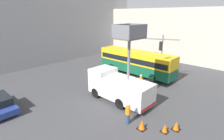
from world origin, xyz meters
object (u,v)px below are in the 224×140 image
utility_truck (119,85)px  traffic_light_pole (161,51)px  traffic_cone_near_truck (176,126)px  road_worker_directing (141,83)px  traffic_cone_mid_road (165,128)px  city_bus (136,61)px  road_worker_near_truck (128,113)px  traffic_cone_far_side (142,125)px

utility_truck → traffic_light_pole: 7.49m
traffic_light_pole → traffic_cone_near_truck: bearing=-143.8°
traffic_light_pole → road_worker_directing: (-3.72, 0.18, -2.92)m
traffic_light_pole → road_worker_directing: 4.74m
traffic_light_pole → road_worker_directing: size_ratio=3.05×
traffic_light_pole → traffic_cone_mid_road: size_ratio=9.28×
city_bus → traffic_light_pole: size_ratio=1.95×
utility_truck → traffic_light_pole: (7.14, -0.36, 2.21)m
road_worker_near_truck → traffic_cone_near_truck: size_ratio=2.76×
road_worker_directing → traffic_cone_mid_road: (-4.71, -5.30, -0.64)m
road_worker_directing → traffic_cone_near_truck: (-3.92, -5.78, -0.61)m
traffic_cone_near_truck → traffic_cone_mid_road: bearing=149.1°
traffic_cone_far_side → city_bus: bearing=38.1°
city_bus → road_worker_near_truck: bearing=135.1°
traffic_light_pole → traffic_cone_far_side: (-9.27, -3.74, -3.50)m
city_bus → road_worker_near_truck: 11.65m
traffic_cone_near_truck → traffic_cone_far_side: traffic_cone_far_side is taller
city_bus → traffic_light_pole: 4.22m
city_bus → traffic_cone_mid_road: bearing=147.6°
city_bus → traffic_cone_far_side: (-9.54, -7.48, -1.57)m
road_worker_directing → road_worker_near_truck: bearing=-25.8°
traffic_light_pole → road_worker_near_truck: size_ratio=3.13×
city_bus → traffic_light_pole: traffic_light_pole is taller
city_bus → road_worker_directing: (-4.00, -3.56, -0.99)m
road_worker_near_truck → road_worker_directing: bearing=143.9°
utility_truck → traffic_cone_near_truck: utility_truck is taller
traffic_cone_far_side → traffic_cone_near_truck: bearing=-48.7°
traffic_light_pole → road_worker_directing: traffic_light_pole is taller
traffic_cone_mid_road → traffic_cone_far_side: bearing=121.1°
utility_truck → traffic_cone_mid_road: (-1.30, -5.48, -1.34)m
road_worker_near_truck → road_worker_directing: size_ratio=0.97×
road_worker_directing → traffic_cone_mid_road: bearing=-3.1°
traffic_cone_mid_road → traffic_cone_far_side: 1.61m
traffic_cone_far_side → traffic_cone_mid_road: bearing=-58.9°
utility_truck → traffic_cone_near_truck: size_ratio=11.14×
utility_truck → road_worker_directing: 3.49m
utility_truck → traffic_cone_mid_road: size_ratio=11.98×
city_bus → traffic_light_pole: bearing=-172.1°
utility_truck → road_worker_near_truck: (-2.31, -2.94, -0.74)m
road_worker_near_truck → traffic_cone_mid_road: (1.02, -2.54, -0.61)m
utility_truck → traffic_cone_mid_road: bearing=-103.3°
traffic_cone_mid_road → traffic_light_pole: bearing=31.2°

